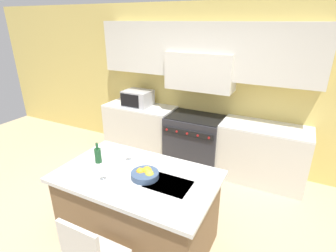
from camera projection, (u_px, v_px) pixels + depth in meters
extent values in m
plane|color=tan|center=(136.00, 235.00, 3.17)|extent=(10.00, 10.00, 0.00)
cube|color=#DBC166|center=(204.00, 86.00, 4.53)|extent=(10.00, 0.06, 2.70)
cube|color=silver|center=(202.00, 50.00, 4.13)|extent=(3.57, 0.34, 0.85)
cube|color=silver|center=(200.00, 71.00, 4.23)|extent=(1.10, 0.40, 0.60)
cube|color=silver|center=(141.00, 129.00, 5.06)|extent=(1.32, 0.62, 0.90)
cube|color=white|center=(140.00, 107.00, 4.88)|extent=(1.32, 0.62, 0.03)
cube|color=silver|center=(262.00, 155.00, 4.12)|extent=(1.32, 0.62, 0.90)
cube|color=white|center=(266.00, 127.00, 3.94)|extent=(1.32, 0.62, 0.03)
cube|color=#2D2D33|center=(195.00, 141.00, 4.57)|extent=(0.93, 0.66, 0.90)
cube|color=black|center=(196.00, 117.00, 4.40)|extent=(0.90, 0.61, 0.01)
cube|color=black|center=(187.00, 133.00, 4.18)|extent=(0.86, 0.02, 0.09)
cylinder|color=#B21E1E|center=(167.00, 129.00, 4.32)|extent=(0.04, 0.02, 0.04)
cylinder|color=#B21E1E|center=(177.00, 131.00, 4.25)|extent=(0.04, 0.02, 0.04)
cylinder|color=#B21E1E|center=(187.00, 133.00, 4.17)|extent=(0.04, 0.02, 0.04)
cylinder|color=#B21E1E|center=(198.00, 136.00, 4.09)|extent=(0.04, 0.02, 0.04)
cylinder|color=#B21E1E|center=(209.00, 138.00, 4.02)|extent=(0.04, 0.02, 0.04)
cube|color=#B7B7BC|center=(138.00, 98.00, 4.84)|extent=(0.49, 0.40, 0.29)
cube|color=black|center=(129.00, 101.00, 4.69)|extent=(0.38, 0.01, 0.23)
cube|color=brown|center=(138.00, 210.00, 2.95)|extent=(1.59, 0.95, 0.86)
cube|color=silver|center=(137.00, 176.00, 2.78)|extent=(1.69, 1.03, 0.04)
cube|color=#2D2D30|center=(169.00, 185.00, 2.61)|extent=(0.44, 0.32, 0.01)
cylinder|color=#B2B2B7|center=(177.00, 175.00, 2.77)|extent=(0.02, 0.02, 0.00)
cube|color=beige|center=(80.00, 252.00, 2.03)|extent=(0.40, 0.04, 0.48)
cylinder|color=#194723|center=(98.00, 156.00, 2.98)|extent=(0.08, 0.08, 0.17)
cylinder|color=#194723|center=(97.00, 146.00, 2.94)|extent=(0.03, 0.03, 0.07)
cylinder|color=white|center=(103.00, 180.00, 2.67)|extent=(0.07, 0.07, 0.01)
cylinder|color=white|center=(103.00, 176.00, 2.66)|extent=(0.01, 0.01, 0.08)
cone|color=white|center=(102.00, 169.00, 2.62)|extent=(0.07, 0.07, 0.11)
cylinder|color=white|center=(129.00, 160.00, 3.05)|extent=(0.07, 0.07, 0.01)
cylinder|color=white|center=(129.00, 157.00, 3.03)|extent=(0.01, 0.01, 0.08)
cone|color=white|center=(128.00, 150.00, 3.00)|extent=(0.07, 0.07, 0.11)
cylinder|color=#384C6B|center=(145.00, 175.00, 2.71)|extent=(0.29, 0.29, 0.06)
sphere|color=gold|center=(140.00, 172.00, 2.72)|extent=(0.09, 0.09, 0.09)
sphere|color=gold|center=(149.00, 175.00, 2.68)|extent=(0.09, 0.09, 0.09)
sphere|color=gold|center=(147.00, 171.00, 2.74)|extent=(0.11, 0.11, 0.11)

